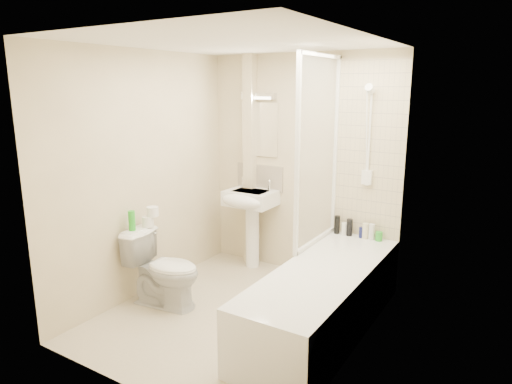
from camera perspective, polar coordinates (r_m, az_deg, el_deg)
The scene contains 26 objects.
floor at distance 4.34m, azimuth -2.28°, elevation -15.18°, with size 2.50×2.50×0.00m, color beige.
wall_back at distance 4.98m, azimuth 5.65°, elevation 3.14°, with size 2.20×0.02×2.40m, color beige.
wall_left at distance 4.61m, azimuth -13.83°, elevation 2.03°, with size 0.02×2.50×2.40m, color beige.
wall_right at distance 3.44m, azimuth 12.92°, elevation -1.64°, with size 0.02×2.50×2.40m, color beige.
ceiling at distance 3.84m, azimuth -2.62°, elevation 18.23°, with size 2.20×2.50×0.02m, color white.
tile_back at distance 4.66m, azimuth 13.98°, elevation 4.93°, with size 0.70×0.01×1.75m, color beige.
tile_right at distance 3.58m, azimuth 13.97°, elevation 2.57°, with size 0.01×2.10×1.75m, color beige.
pipe_boxing at distance 5.23m, azimuth -0.76°, elevation 3.67°, with size 0.12×0.12×2.40m, color beige.
splashback at distance 5.25m, azimuth 0.46°, elevation 1.82°, with size 0.60×0.01×0.30m, color beige.
mirror at distance 5.17m, azimuth 0.46°, elevation 7.81°, with size 0.46×0.01×0.60m, color white.
strip_light at distance 5.13m, azimuth 0.34°, elevation 11.91°, with size 0.42×0.07×0.07m, color silver.
bathtub at distance 4.05m, azimuth 8.40°, elevation -12.93°, with size 0.70×2.10×0.55m.
shower_screen at distance 4.37m, azimuth 7.83°, elevation 5.01°, with size 0.04×0.92×1.80m.
shower_fixture at distance 4.60m, azimuth 13.87°, elevation 6.36°, with size 0.10×0.16×0.99m.
pedestal_sink at distance 5.13m, azimuth -0.86°, elevation -1.90°, with size 0.54×0.49×1.04m.
bottle_black_a at distance 4.84m, azimuth 10.10°, elevation -4.04°, with size 0.06×0.06×0.19m, color black.
bottle_white_a at distance 4.83m, azimuth 10.99°, elevation -4.53°, with size 0.06×0.06×0.13m, color white.
bottle_black_b at distance 4.80m, azimuth 11.62°, elevation -4.36°, with size 0.06×0.06×0.18m, color black.
bottle_blue at distance 4.77m, azimuth 13.05°, elevation -4.95°, with size 0.05×0.05×0.11m, color #121750.
bottle_cream at distance 4.75m, azimuth 13.52°, elevation -4.76°, with size 0.07×0.07×0.16m, color beige.
bottle_white_b at distance 4.73m, azimuth 14.26°, elevation -4.85°, with size 0.06×0.06×0.16m, color silver.
bottle_green at distance 4.72m, azimuth 15.12°, elevation -5.37°, with size 0.07×0.07×0.09m, color green.
toilet at distance 4.47m, azimuth -11.42°, elevation -9.41°, with size 0.76×0.50×0.73m, color white.
toilet_roll_lower at distance 4.54m, azimuth -13.35°, elevation -3.60°, with size 0.11×0.11×0.10m, color white.
toilet_roll_upper at distance 4.52m, azimuth -12.81°, elevation -2.39°, with size 0.11×0.11×0.09m, color white.
green_bottle at distance 4.45m, azimuth -15.26°, elevation -3.48°, with size 0.06×0.06×0.19m, color green.
Camera 1 is at (2.15, -3.16, 2.05)m, focal length 32.00 mm.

